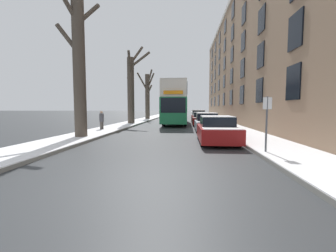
% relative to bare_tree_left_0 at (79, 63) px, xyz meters
% --- Properties ---
extents(ground_plane, '(320.00, 320.00, 0.00)m').
position_rel_bare_tree_left_0_xyz_m(ground_plane, '(4.88, -7.42, -4.32)').
color(ground_plane, '#303335').
extents(sidewalk_left, '(2.53, 130.00, 0.16)m').
position_rel_bare_tree_left_0_xyz_m(sidewalk_left, '(-0.23, 45.58, -4.24)').
color(sidewalk_left, gray).
rests_on(sidewalk_left, ground).
extents(sidewalk_right, '(2.53, 130.00, 0.16)m').
position_rel_bare_tree_left_0_xyz_m(sidewalk_right, '(9.98, 45.58, -4.24)').
color(sidewalk_right, gray).
rests_on(sidewalk_right, ground).
extents(terrace_facade_right, '(9.10, 45.77, 15.12)m').
position_rel_bare_tree_left_0_xyz_m(terrace_facade_right, '(15.74, 16.63, 3.24)').
color(terrace_facade_right, '#8C7056').
rests_on(terrace_facade_right, ground).
extents(bare_tree_left_0, '(2.13, 2.68, 9.57)m').
position_rel_bare_tree_left_0_xyz_m(bare_tree_left_0, '(0.00, 0.00, 0.00)').
color(bare_tree_left_0, '#4C4238').
rests_on(bare_tree_left_0, ground).
extents(bare_tree_left_1, '(3.14, 3.81, 8.54)m').
position_rel_bare_tree_left_0_xyz_m(bare_tree_left_1, '(0.12, 11.66, -0.29)').
color(bare_tree_left_1, '#4C4238').
rests_on(bare_tree_left_1, ground).
extents(bare_tree_left_2, '(2.61, 3.02, 7.48)m').
position_rel_bare_tree_left_0_xyz_m(bare_tree_left_2, '(0.03, 22.39, -0.44)').
color(bare_tree_left_2, '#4C4238').
rests_on(bare_tree_left_2, ground).
extents(double_decker_bus, '(2.50, 11.35, 4.46)m').
position_rel_bare_tree_left_0_xyz_m(double_decker_bus, '(4.90, 13.12, -1.81)').
color(double_decker_bus, '#1E7A47').
rests_on(double_decker_bus, ground).
extents(parked_car_0, '(1.86, 4.06, 1.38)m').
position_rel_bare_tree_left_0_xyz_m(parked_car_0, '(7.64, -0.81, -3.68)').
color(parked_car_0, maroon).
rests_on(parked_car_0, ground).
extents(parked_car_1, '(1.74, 4.06, 1.44)m').
position_rel_bare_tree_left_0_xyz_m(parked_car_1, '(7.64, 5.09, -3.66)').
color(parked_car_1, '#9EA3AD').
rests_on(parked_car_1, ground).
extents(parked_car_2, '(1.86, 4.52, 1.38)m').
position_rel_bare_tree_left_0_xyz_m(parked_car_2, '(7.64, 11.21, -3.68)').
color(parked_car_2, maroon).
rests_on(parked_car_2, ground).
extents(parked_car_3, '(1.79, 4.54, 1.57)m').
position_rel_bare_tree_left_0_xyz_m(parked_car_3, '(7.64, 16.69, -3.61)').
color(parked_car_3, maroon).
rests_on(parked_car_3, ground).
extents(pedestrian_left_sidewalk, '(0.34, 0.34, 1.58)m').
position_rel_bare_tree_left_0_xyz_m(pedestrian_left_sidewalk, '(-0.46, 4.42, -3.46)').
color(pedestrian_left_sidewalk, '#4C4742').
rests_on(pedestrian_left_sidewalk, ground).
extents(street_sign_post, '(0.32, 0.07, 2.21)m').
position_rel_bare_tree_left_0_xyz_m(street_sign_post, '(9.02, -3.90, -3.04)').
color(street_sign_post, '#4C4F54').
rests_on(street_sign_post, ground).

